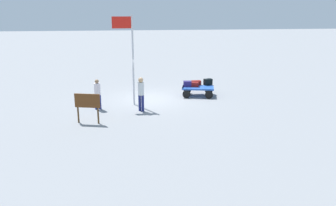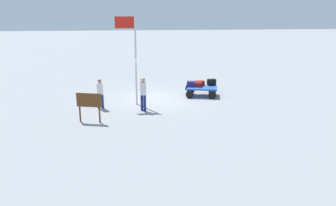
# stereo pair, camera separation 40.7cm
# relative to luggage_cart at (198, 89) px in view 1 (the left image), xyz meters

# --- Properties ---
(ground_plane) EXTENTS (120.00, 120.00, 0.00)m
(ground_plane) POSITION_rel_luggage_cart_xyz_m (2.83, 0.37, -0.42)
(ground_plane) COLOR gray
(luggage_cart) EXTENTS (2.07, 1.59, 0.57)m
(luggage_cart) POSITION_rel_luggage_cart_xyz_m (0.00, 0.00, 0.00)
(luggage_cart) COLOR blue
(luggage_cart) RESTS_ON ground
(suitcase_tan) EXTENTS (0.57, 0.35, 0.26)m
(suitcase_tan) POSITION_rel_luggage_cart_xyz_m (-0.02, -0.54, 0.28)
(suitcase_tan) COLOR maroon
(suitcase_tan) RESTS_ON luggage_cart
(suitcase_dark) EXTENTS (0.52, 0.45, 0.32)m
(suitcase_dark) POSITION_rel_luggage_cart_xyz_m (0.59, -0.19, 0.31)
(suitcase_dark) COLOR #231B52
(suitcase_dark) RESTS_ON luggage_cart
(suitcase_olive) EXTENTS (0.55, 0.42, 0.38)m
(suitcase_olive) POSITION_rel_luggage_cart_xyz_m (-0.74, -0.44, 0.33)
(suitcase_olive) COLOR black
(suitcase_olive) RESTS_ON luggage_cart
(suitcase_navy) EXTENTS (0.60, 0.52, 0.26)m
(suitcase_navy) POSITION_rel_luggage_cart_xyz_m (0.19, -0.13, 0.27)
(suitcase_navy) COLOR maroon
(suitcase_navy) RESTS_ON luggage_cart
(worker_lead) EXTENTS (0.34, 0.33, 1.60)m
(worker_lead) POSITION_rel_luggage_cart_xyz_m (5.77, 2.08, 0.50)
(worker_lead) COLOR navy
(worker_lead) RESTS_ON ground
(worker_trailing) EXTENTS (0.45, 0.45, 1.78)m
(worker_trailing) POSITION_rel_luggage_cart_xyz_m (3.52, 2.69, 0.61)
(worker_trailing) COLOR navy
(worker_trailing) RESTS_ON ground
(flagpole) EXTENTS (1.09, 0.10, 4.84)m
(flagpole) POSITION_rel_luggage_cart_xyz_m (4.00, 1.43, 2.54)
(flagpole) COLOR silver
(flagpole) RESTS_ON ground
(signboard) EXTENTS (1.18, 0.36, 1.40)m
(signboard) POSITION_rel_luggage_cart_xyz_m (6.05, 4.32, 0.53)
(signboard) COLOR #4C3319
(signboard) RESTS_ON ground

